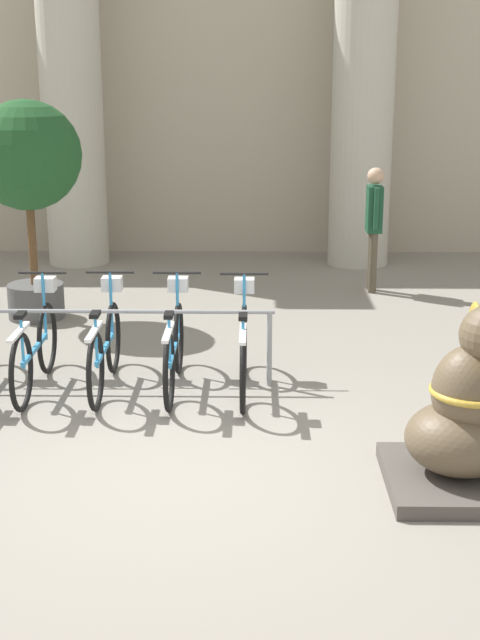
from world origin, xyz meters
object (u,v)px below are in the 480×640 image
(bicycle_5, at_px, (244,349))
(potted_tree, at_px, (27,168))
(elephant_statue, at_px, (470,416))
(bicycle_3, at_px, (105,346))
(bicycle_4, at_px, (174,347))
(person_pedestrian, at_px, (374,218))
(bicycle_2, at_px, (35,347))

(bicycle_5, height_order, potted_tree, potted_tree)
(potted_tree, bearing_deg, elephant_statue, -46.85)
(elephant_statue, xyz_separation_m, potted_tree, (-4.29, 4.58, 1.29))
(bicycle_3, height_order, potted_tree, potted_tree)
(bicycle_4, xyz_separation_m, elephant_statue, (2.35, -2.06, 0.14))
(person_pedestrian, bearing_deg, bicycle_5, -113.53)
(bicycle_2, distance_m, bicycle_4, 1.34)
(elephant_statue, height_order, potted_tree, potted_tree)
(bicycle_2, height_order, bicycle_3, same)
(bicycle_2, bearing_deg, person_pedestrian, 46.66)
(bicycle_4, relative_size, elephant_statue, 1.07)
(bicycle_3, height_order, bicycle_4, same)
(bicycle_4, bearing_deg, potted_tree, 127.67)
(bicycle_5, xyz_separation_m, elephant_statue, (1.68, -2.02, 0.14))
(bicycle_3, distance_m, bicycle_4, 0.67)
(bicycle_2, relative_size, bicycle_3, 1.00)
(bicycle_2, distance_m, elephant_statue, 4.21)
(bicycle_5, xyz_separation_m, person_pedestrian, (1.73, 3.98, 0.60))
(bicycle_4, xyz_separation_m, bicycle_5, (0.67, -0.04, 0.00))
(bicycle_5, bearing_deg, person_pedestrian, 66.47)
(bicycle_3, bearing_deg, potted_tree, 116.99)
(bicycle_2, bearing_deg, bicycle_5, -0.53)
(bicycle_4, height_order, person_pedestrian, person_pedestrian)
(bicycle_5, relative_size, elephant_statue, 1.07)
(bicycle_2, distance_m, bicycle_3, 0.67)
(bicycle_3, xyz_separation_m, bicycle_4, (0.67, -0.01, 0.00))
(potted_tree, bearing_deg, bicycle_5, -44.39)
(bicycle_4, relative_size, potted_tree, 0.67)
(bicycle_3, bearing_deg, bicycle_4, -0.96)
(elephant_statue, bearing_deg, potted_tree, 133.15)
(bicycle_4, bearing_deg, bicycle_2, -179.13)
(bicycle_4, bearing_deg, person_pedestrian, 58.64)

